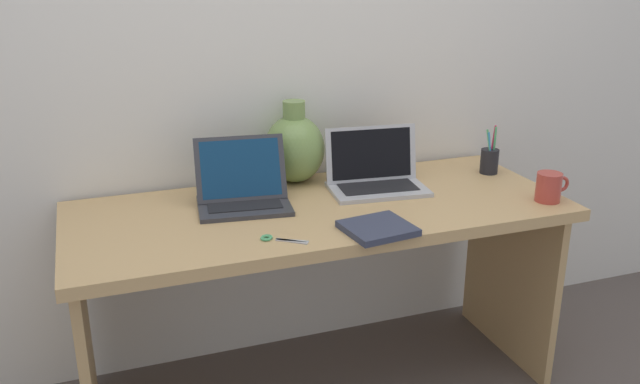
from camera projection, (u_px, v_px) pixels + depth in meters
back_wall at (285, 51)px, 2.45m from camera, size 4.40×0.04×2.40m
desk at (320, 245)px, 2.33m from camera, size 1.68×0.68×0.73m
laptop_left at (242, 188)px, 2.27m from camera, size 0.33×0.27×0.22m
laptop_right at (375, 173)px, 2.43m from camera, size 0.36×0.25×0.22m
green_vase at (294, 148)px, 2.48m from camera, size 0.22×0.22×0.30m
notebook_stack at (378, 228)px, 2.06m from camera, size 0.22×0.21×0.02m
coffee_mug at (549, 187)px, 2.31m from camera, size 0.13×0.09×0.10m
pen_cup at (490, 160)px, 2.60m from camera, size 0.07×0.07×0.19m
scissors at (276, 239)px, 2.01m from camera, size 0.13×0.10×0.01m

